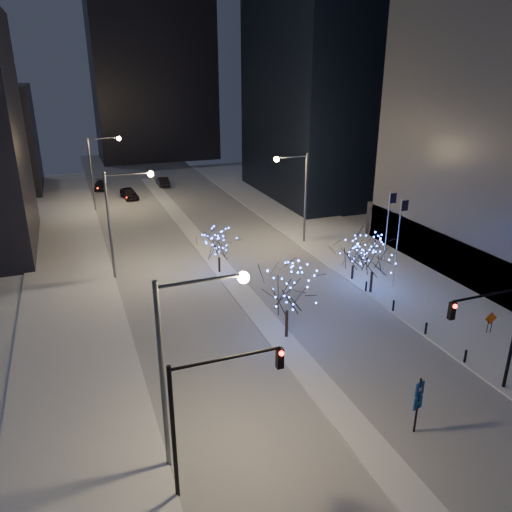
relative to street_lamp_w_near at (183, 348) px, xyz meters
name	(u,v)px	position (x,y,z in m)	size (l,w,h in m)	color
ground	(365,442)	(8.94, -2.00, -6.50)	(160.00, 160.00, 0.00)	white
road	(198,240)	(8.94, 33.00, -6.49)	(20.00, 130.00, 0.02)	#A6ACB5
median	(210,254)	(8.94, 28.00, -6.42)	(2.00, 80.00, 0.15)	silver
east_sidewalk	(386,268)	(23.94, 18.00, -6.42)	(10.00, 90.00, 0.15)	silver
west_sidewalk	(72,318)	(-5.06, 18.00, -6.42)	(8.00, 90.00, 0.15)	silver
horizon_block	(151,54)	(14.94, 90.00, 14.50)	(24.00, 14.00, 42.00)	black
street_lamp_w_near	(183,348)	(0.00, 0.00, 0.00)	(4.40, 0.56, 10.00)	#595E66
street_lamp_w_mid	(120,210)	(0.00, 25.00, 0.00)	(4.40, 0.56, 10.00)	#595E66
street_lamp_w_far	(98,163)	(0.00, 50.00, 0.00)	(4.40, 0.56, 10.00)	#595E66
street_lamp_east	(298,187)	(19.02, 28.00, -0.05)	(3.90, 0.56, 10.00)	#595E66
traffic_signal_west	(207,403)	(0.50, -2.00, -1.74)	(5.26, 0.43, 7.00)	black
traffic_signal_east	(497,324)	(17.88, -1.00, -1.74)	(5.26, 0.43, 7.00)	black
flagpoles	(393,232)	(22.30, 15.25, -1.70)	(1.35, 2.60, 8.00)	silver
bollards	(409,316)	(19.14, 8.00, -5.90)	(0.16, 12.16, 0.90)	black
car_near	(129,193)	(4.18, 55.18, -5.68)	(1.94, 4.82, 1.64)	black
car_mid	(163,182)	(10.44, 61.68, -5.72)	(1.64, 4.70, 1.55)	black
car_far	(101,185)	(0.67, 62.88, -5.83)	(1.88, 4.63, 1.34)	black
holiday_tree_median_near	(287,291)	(9.44, 9.30, -2.72)	(4.75, 4.75, 5.52)	black
holiday_tree_median_far	(219,245)	(8.44, 22.76, -3.61)	(3.83, 3.83, 4.27)	black
holiday_tree_plaza_near	(374,255)	(19.44, 13.74, -2.89)	(5.52, 5.52, 5.37)	black
holiday_tree_plaza_far	(354,253)	(19.44, 16.81, -3.86)	(3.73, 3.73, 3.95)	black
wayfinding_sign	(418,400)	(11.85, -2.27, -4.42)	(0.60, 0.21, 3.40)	black
construction_sign	(491,320)	(23.63, 4.51, -5.34)	(1.01, 0.13, 1.68)	black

